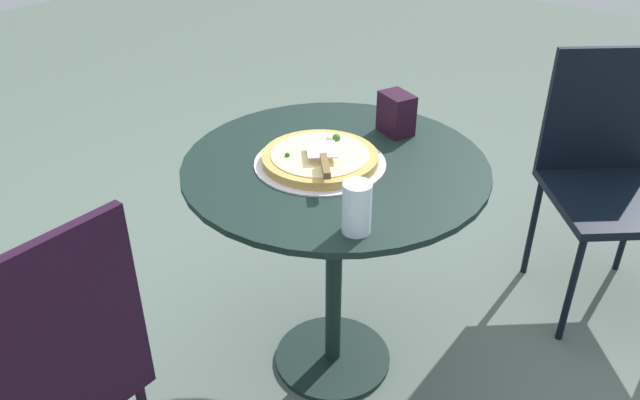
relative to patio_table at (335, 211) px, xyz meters
name	(u,v)px	position (x,y,z in m)	size (l,w,h in m)	color
ground_plane	(333,359)	(0.00, 0.00, -0.59)	(10.00, 10.00, 0.00)	#54635A
patio_table	(335,211)	(0.00, 0.00, 0.00)	(0.84, 0.84, 0.75)	black
pizza_on_tray	(320,158)	(0.03, -0.03, 0.17)	(0.36, 0.36, 0.05)	silver
pizza_server	(323,158)	(0.08, 0.02, 0.21)	(0.19, 0.18, 0.02)	silver
drinking_cup	(357,208)	(0.24, 0.24, 0.22)	(0.07, 0.07, 0.12)	silver
napkin_dispenser	(396,114)	(-0.26, 0.03, 0.22)	(0.10, 0.07, 0.12)	black
patio_chair_near	(612,167)	(-0.89, 0.52, -0.07)	(0.61, 0.61, 0.91)	black
patio_chair_corner	(39,376)	(0.85, -0.16, -0.06)	(0.41, 0.41, 0.92)	black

